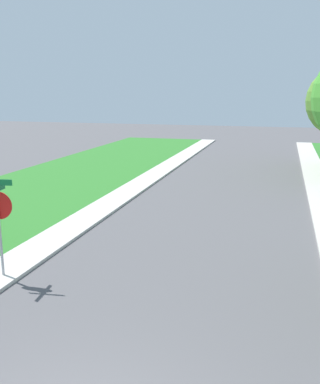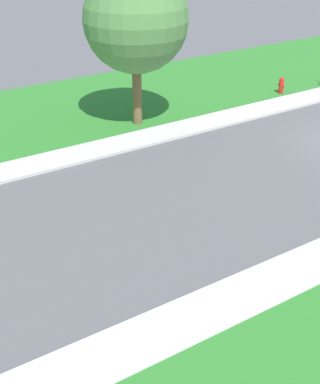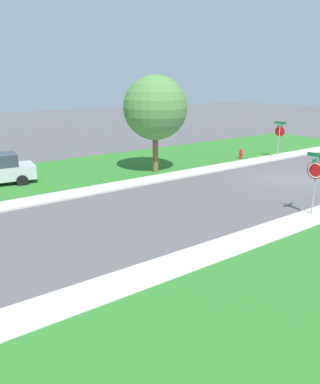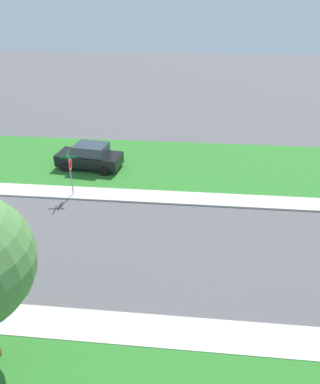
% 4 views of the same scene
% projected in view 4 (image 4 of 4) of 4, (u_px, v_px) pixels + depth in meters
% --- Properties ---
extents(sidewalk_east, '(1.40, 56.00, 0.10)m').
position_uv_depth(sidewalk_east, '(190.00, 334.00, 12.53)').
color(sidewalk_east, beige).
rests_on(sidewalk_east, ground).
extents(sidewalk_west, '(1.40, 56.00, 0.10)m').
position_uv_depth(sidewalk_west, '(194.00, 199.00, 20.66)').
color(sidewalk_west, beige).
rests_on(sidewalk_west, ground).
extents(lawn_west, '(8.00, 56.00, 0.08)m').
position_uv_depth(lawn_west, '(195.00, 165.00, 24.73)').
color(lawn_west, '#2D7528').
rests_on(lawn_west, ground).
extents(stop_sign_far_corner, '(0.92, 0.92, 2.77)m').
position_uv_depth(stop_sign_far_corner, '(70.00, 167.00, 20.15)').
color(stop_sign_far_corner, '#9E9EA3').
rests_on(stop_sign_far_corner, ground).
extents(car_black_behind_trees, '(2.43, 4.49, 1.76)m').
position_uv_depth(car_black_behind_trees, '(90.00, 157.00, 23.85)').
color(car_black_behind_trees, black).
rests_on(car_black_behind_trees, ground).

